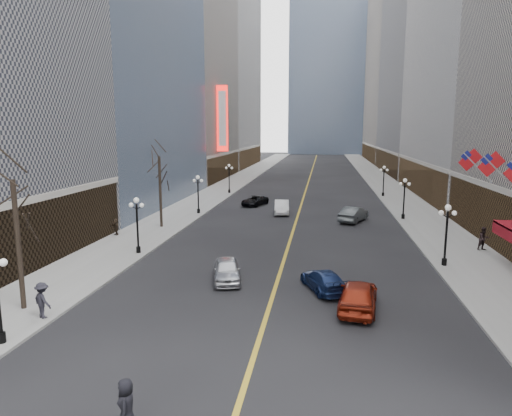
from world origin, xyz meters
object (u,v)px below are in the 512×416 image
(streetlamp_east_1, at_px, (447,229))
(streetlamp_west_3, at_px, (229,175))
(streetlamp_west_1, at_px, (137,219))
(car_nb_far, at_px, (255,201))
(streetlamp_east_2, at_px, (404,194))
(car_sb_mid, at_px, (358,295))
(car_nb_near, at_px, (227,270))
(car_sb_near, at_px, (324,280))
(streetlamp_west_2, at_px, (198,190))
(car_sb_far, at_px, (354,214))
(streetlamp_east_3, at_px, (384,178))
(car_nb_mid, at_px, (282,207))

(streetlamp_east_1, xyz_separation_m, streetlamp_west_3, (-23.60, 36.00, 0.00))
(streetlamp_west_3, bearing_deg, streetlamp_west_1, -90.00)
(car_nb_far, bearing_deg, streetlamp_east_2, -3.01)
(streetlamp_east_2, xyz_separation_m, streetlamp_west_3, (-23.60, 18.00, 0.00))
(streetlamp_east_2, distance_m, car_nb_far, 19.47)
(streetlamp_east_2, bearing_deg, car_nb_far, 157.83)
(streetlamp_west_3, height_order, car_sb_mid, streetlamp_west_3)
(car_nb_near, distance_m, car_sb_near, 6.44)
(streetlamp_east_2, height_order, car_nb_far, streetlamp_east_2)
(streetlamp_east_2, xyz_separation_m, streetlamp_west_2, (-23.60, 0.00, 0.00))
(streetlamp_east_2, height_order, streetlamp_west_1, same)
(car_sb_far, bearing_deg, car_nb_far, -13.78)
(streetlamp_east_1, distance_m, streetlamp_east_3, 36.00)
(car_nb_near, relative_size, car_sb_far, 0.86)
(streetlamp_east_2, relative_size, streetlamp_west_3, 1.00)
(streetlamp_east_1, bearing_deg, car_nb_mid, 124.79)
(car_sb_mid, bearing_deg, streetlamp_east_2, -96.67)
(streetlamp_west_1, relative_size, car_nb_mid, 0.94)
(streetlamp_west_2, bearing_deg, streetlamp_west_3, 90.00)
(streetlamp_east_2, height_order, streetlamp_west_3, same)
(car_nb_far, bearing_deg, car_nb_mid, -33.70)
(streetlamp_west_1, distance_m, car_sb_far, 24.30)
(streetlamp_east_2, relative_size, car_nb_mid, 0.94)
(streetlamp_east_3, relative_size, car_sb_near, 1.00)
(streetlamp_west_3, relative_size, car_nb_far, 0.96)
(streetlamp_west_3, relative_size, car_sb_near, 1.00)
(car_nb_far, distance_m, car_sb_near, 32.85)
(car_nb_far, distance_m, car_sb_far, 15.38)
(car_nb_mid, height_order, car_nb_far, car_nb_mid)
(streetlamp_east_3, relative_size, streetlamp_west_3, 1.00)
(streetlamp_west_2, relative_size, car_nb_mid, 0.94)
(streetlamp_east_2, distance_m, streetlamp_east_3, 18.00)
(streetlamp_east_2, bearing_deg, car_nb_near, -122.97)
(car_sb_near, bearing_deg, streetlamp_west_1, -45.05)
(streetlamp_west_3, bearing_deg, car_sb_near, -70.65)
(car_nb_near, xyz_separation_m, car_sb_near, (6.38, -0.90, -0.09))
(streetlamp_west_3, bearing_deg, car_nb_near, -78.44)
(streetlamp_west_3, height_order, car_sb_near, streetlamp_west_3)
(car_sb_mid, xyz_separation_m, car_sb_far, (1.29, 25.26, -0.02))
(streetlamp_east_3, xyz_separation_m, car_sb_mid, (-6.85, -45.11, -2.05))
(streetlamp_east_1, xyz_separation_m, car_sb_far, (-5.55, 16.15, -2.07))
(car_nb_mid, bearing_deg, streetlamp_west_1, -121.63)
(streetlamp_west_1, bearing_deg, streetlamp_east_1, 0.00)
(streetlamp_west_2, bearing_deg, car_sb_far, -5.86)
(streetlamp_east_1, height_order, car_nb_far, streetlamp_east_1)
(car_sb_near, distance_m, car_sb_mid, 3.45)
(streetlamp_west_1, bearing_deg, car_sb_far, 41.82)
(streetlamp_west_1, xyz_separation_m, car_sb_mid, (16.75, -9.11, -2.05))
(streetlamp_east_3, distance_m, streetlamp_west_3, 23.60)
(streetlamp_west_2, height_order, car_nb_near, streetlamp_west_2)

